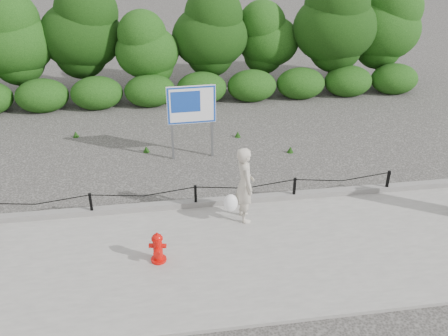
% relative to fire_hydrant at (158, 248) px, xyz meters
% --- Properties ---
extents(ground, '(90.00, 90.00, 0.00)m').
position_rel_fire_hydrant_xyz_m(ground, '(0.97, 1.98, -0.41)').
color(ground, '#2D2B28').
rests_on(ground, ground).
extents(sidewalk, '(14.00, 4.00, 0.08)m').
position_rel_fire_hydrant_xyz_m(sidewalk, '(0.97, -0.02, -0.37)').
color(sidewalk, gray).
rests_on(sidewalk, ground).
extents(curb, '(14.00, 0.22, 0.14)m').
position_rel_fire_hydrant_xyz_m(curb, '(0.97, 2.03, -0.26)').
color(curb, slate).
rests_on(curb, sidewalk).
extents(chain_barrier, '(10.06, 0.06, 0.60)m').
position_rel_fire_hydrant_xyz_m(chain_barrier, '(0.97, 1.98, 0.05)').
color(chain_barrier, black).
rests_on(chain_barrier, sidewalk).
extents(treeline, '(20.33, 3.66, 4.60)m').
position_rel_fire_hydrant_xyz_m(treeline, '(1.50, 10.92, 2.06)').
color(treeline, black).
rests_on(treeline, ground).
extents(fire_hydrant, '(0.38, 0.40, 0.69)m').
position_rel_fire_hydrant_xyz_m(fire_hydrant, '(0.00, 0.00, 0.00)').
color(fire_hydrant, red).
rests_on(fire_hydrant, sidewalk).
extents(pedestrian, '(0.77, 0.71, 1.85)m').
position_rel_fire_hydrant_xyz_m(pedestrian, '(2.03, 1.28, 0.57)').
color(pedestrian, '#B8B09E').
rests_on(pedestrian, sidewalk).
extents(advertising_sign, '(1.41, 0.16, 2.26)m').
position_rel_fire_hydrant_xyz_m(advertising_sign, '(1.17, 4.86, 1.18)').
color(advertising_sign, slate).
rests_on(advertising_sign, ground).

